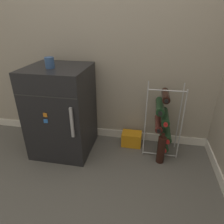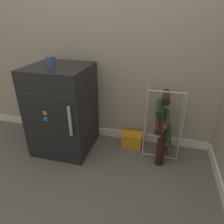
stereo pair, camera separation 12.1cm
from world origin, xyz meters
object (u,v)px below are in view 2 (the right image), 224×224
(wine_rack, at_px, (164,123))
(loose_bottle_floor, at_px, (160,152))
(mini_fridge, at_px, (63,109))
(soda_box, at_px, (132,140))
(fridge_top_cup, at_px, (51,62))

(wine_rack, height_order, loose_bottle_floor, wine_rack)
(mini_fridge, relative_size, wine_rack, 1.21)
(mini_fridge, xyz_separation_m, wine_rack, (1.01, 0.13, -0.09))
(mini_fridge, relative_size, loose_bottle_floor, 2.76)
(mini_fridge, distance_m, wine_rack, 1.02)
(mini_fridge, height_order, wine_rack, mini_fridge)
(loose_bottle_floor, bearing_deg, soda_box, 142.76)
(mini_fridge, xyz_separation_m, fridge_top_cup, (-0.03, -0.06, 0.49))
(soda_box, relative_size, fridge_top_cup, 2.25)
(mini_fridge, distance_m, fridge_top_cup, 0.50)
(mini_fridge, distance_m, soda_box, 0.81)
(wine_rack, relative_size, fridge_top_cup, 7.75)
(fridge_top_cup, bearing_deg, wine_rack, 10.18)
(wine_rack, height_order, fridge_top_cup, fridge_top_cup)
(loose_bottle_floor, bearing_deg, fridge_top_cup, -179.73)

